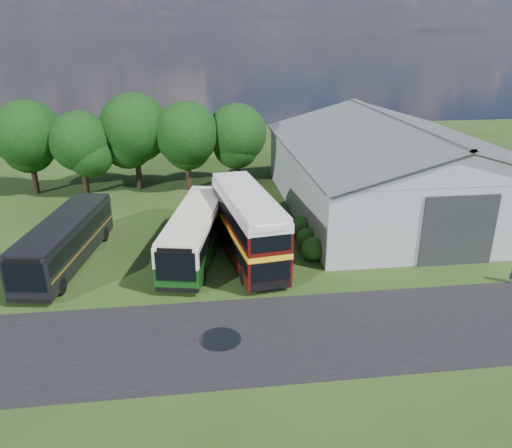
{
  "coord_description": "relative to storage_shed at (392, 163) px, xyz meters",
  "views": [
    {
      "loc": [
        -2.48,
        -25.15,
        15.04
      ],
      "look_at": [
        1.8,
        8.0,
        2.08
      ],
      "focal_mm": 35.0,
      "sensor_mm": 36.0,
      "label": 1
    }
  ],
  "objects": [
    {
      "name": "shrub_front",
      "position": [
        -9.4,
        -9.98,
        -4.17
      ],
      "size": [
        1.7,
        1.7,
        1.7
      ],
      "primitive_type": "sphere",
      "color": "#194714",
      "rests_on": "ground"
    },
    {
      "name": "bus_maroon_double",
      "position": [
        -13.94,
        -9.12,
        -1.76
      ],
      "size": [
        4.38,
        11.49,
        4.82
      ],
      "rotation": [
        0.0,
        0.0,
        0.14
      ],
      "color": "black",
      "rests_on": "ground"
    },
    {
      "name": "tree_right_a",
      "position": [
        -18.0,
        7.82,
        1.52
      ],
      "size": [
        6.26,
        6.26,
        8.83
      ],
      "color": "black",
      "rests_on": "ground"
    },
    {
      "name": "shrub_mid",
      "position": [
        -9.4,
        -7.98,
        -4.17
      ],
      "size": [
        1.6,
        1.6,
        1.6
      ],
      "primitive_type": "sphere",
      "color": "#194714",
      "rests_on": "ground"
    },
    {
      "name": "tree_right_b",
      "position": [
        -13.0,
        8.62,
        1.27
      ],
      "size": [
        5.98,
        5.98,
        8.45
      ],
      "color": "black",
      "rests_on": "ground"
    },
    {
      "name": "puddle",
      "position": [
        -16.5,
        -18.98,
        -4.17
      ],
      "size": [
        2.2,
        2.2,
        0.01
      ],
      "primitive_type": "cylinder",
      "color": "black",
      "rests_on": "ground"
    },
    {
      "name": "ground",
      "position": [
        -15.0,
        -15.98,
        -4.17
      ],
      "size": [
        120.0,
        120.0,
        0.0
      ],
      "primitive_type": "plane",
      "color": "#1F3511",
      "rests_on": "ground"
    },
    {
      "name": "asphalt_road",
      "position": [
        -12.0,
        -18.98,
        -4.17
      ],
      "size": [
        60.0,
        8.0,
        0.02
      ],
      "primitive_type": "cube",
      "color": "black",
      "rests_on": "ground"
    },
    {
      "name": "tree_left_a",
      "position": [
        -33.0,
        8.52,
        1.71
      ],
      "size": [
        6.46,
        6.46,
        9.12
      ],
      "color": "black",
      "rests_on": "ground"
    },
    {
      "name": "tree_left_b",
      "position": [
        -28.0,
        7.52,
        1.09
      ],
      "size": [
        5.78,
        5.78,
        8.16
      ],
      "color": "black",
      "rests_on": "ground"
    },
    {
      "name": "bus_green_single",
      "position": [
        -17.56,
        -8.29,
        -2.38
      ],
      "size": [
        5.28,
        12.52,
        3.36
      ],
      "rotation": [
        0.0,
        0.0,
        -0.21
      ],
      "color": "black",
      "rests_on": "ground"
    },
    {
      "name": "shrub_back",
      "position": [
        -9.4,
        -5.98,
        -4.17
      ],
      "size": [
        1.8,
        1.8,
        1.8
      ],
      "primitive_type": "sphere",
      "color": "#194714",
      "rests_on": "ground"
    },
    {
      "name": "bus_dark_single",
      "position": [
        -26.34,
        -8.59,
        -2.42
      ],
      "size": [
        4.64,
        12.16,
        3.27
      ],
      "rotation": [
        0.0,
        0.0,
        -0.16
      ],
      "color": "black",
      "rests_on": "ground"
    },
    {
      "name": "storage_shed",
      "position": [
        0.0,
        0.0,
        0.0
      ],
      "size": [
        18.8,
        24.8,
        8.15
      ],
      "color": "gray",
      "rests_on": "ground"
    },
    {
      "name": "tree_mid",
      "position": [
        -23.0,
        8.82,
        2.02
      ],
      "size": [
        6.8,
        6.8,
        9.6
      ],
      "color": "black",
      "rests_on": "ground"
    }
  ]
}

